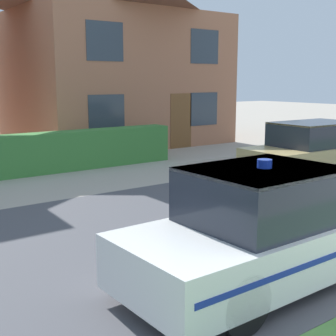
% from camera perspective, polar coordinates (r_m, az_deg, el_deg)
% --- Properties ---
extents(road_strip, '(28.00, 6.67, 0.01)m').
position_cam_1_polar(road_strip, '(8.64, 5.67, -6.90)').
color(road_strip, '#4C4C51').
rests_on(road_strip, ground).
extents(garden_hedge, '(8.87, 0.71, 1.14)m').
position_cam_1_polar(garden_hedge, '(13.62, -16.13, 1.64)').
color(garden_hedge, '#3D7F38').
rests_on(garden_hedge, ground).
extents(police_car, '(4.45, 1.71, 1.63)m').
position_cam_1_polar(police_car, '(6.27, 12.66, -7.25)').
color(police_car, black).
rests_on(police_car, road_strip).
extents(neighbour_car_far, '(4.41, 1.79, 1.52)m').
position_cam_1_polar(neighbour_car_far, '(12.99, 17.69, 1.85)').
color(neighbour_car_far, black).
rests_on(neighbour_car_far, road_strip).
extents(house_right, '(8.41, 6.54, 6.97)m').
position_cam_1_polar(house_right, '(20.11, -6.43, 13.29)').
color(house_right, '#A86B4C').
rests_on(house_right, ground).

